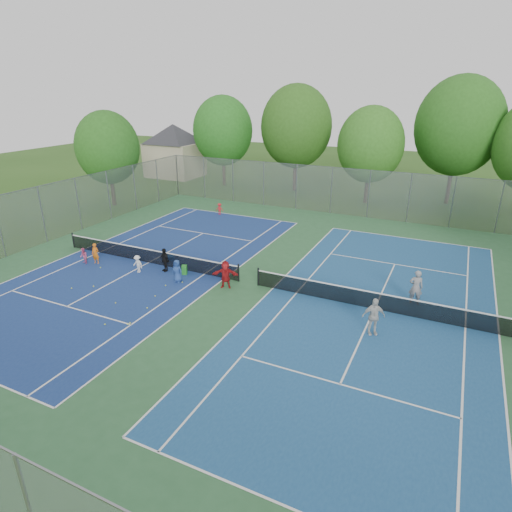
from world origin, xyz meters
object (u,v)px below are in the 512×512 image
Objects in this scene: ball_crate at (171,258)px; ball_hopper at (184,270)px; instructor at (416,287)px; net_right at (375,301)px; net_left at (148,256)px.

ball_crate is 0.62× the size of ball_hopper.
instructor reaches higher than ball_crate.
net_right reaches higher than ball_crate.
instructor is at bearing 41.24° from net_right.
net_left is 1.00× the size of net_right.
ball_hopper is at bearing -0.60° from instructor.
net_left is 3.10m from ball_hopper.
instructor is (1.68, 1.47, 0.47)m from net_right.
ball_crate is 14.70m from instructor.
instructor is (14.67, 0.53, 0.77)m from ball_crate.
net_left is 6.98× the size of instructor.
net_left is 14.00m from net_right.
ball_crate is at bearing 144.95° from ball_hopper.
net_right is 13.03m from ball_crate.
net_right is 10.95m from ball_hopper.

